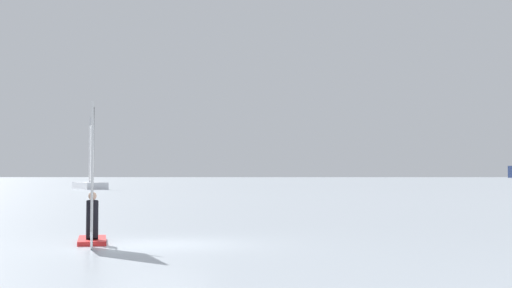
# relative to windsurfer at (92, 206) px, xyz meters

# --- Properties ---
(ground_plane) EXTENTS (4000.00, 4000.00, 0.00)m
(ground_plane) POSITION_rel_windsurfer_xyz_m (1.67, 0.46, -1.01)
(ground_plane) COLOR #9EA8B2
(windsurfer) EXTENTS (1.90, 4.13, 3.94)m
(windsurfer) POSITION_rel_windsurfer_xyz_m (0.00, 0.00, 0.00)
(windsurfer) COLOR red
(windsurfer) RESTS_ON ground_plane
(small_sailboat) EXTENTS (7.83, 9.71, 9.79)m
(small_sailboat) POSITION_rel_windsurfer_xyz_m (-32.01, 80.47, -0.27)
(small_sailboat) COLOR white
(small_sailboat) RESTS_ON ground_plane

